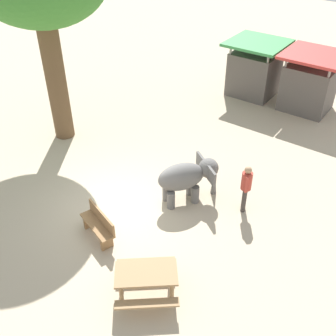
{
  "coord_description": "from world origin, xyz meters",
  "views": [
    {
      "loc": [
        6.83,
        -6.81,
        8.39
      ],
      "look_at": [
        0.72,
        1.69,
        0.8
      ],
      "focal_mm": 42.84,
      "sensor_mm": 36.0,
      "label": 1
    }
  ],
  "objects_px": {
    "market_stall_green": "(254,71)",
    "market_stall_red": "(309,85)",
    "wooden_bench": "(99,224)",
    "picnic_table_near": "(146,278)",
    "elephant": "(187,177)",
    "person_handler": "(246,185)"
  },
  "relations": [
    {
      "from": "market_stall_green",
      "to": "market_stall_red",
      "type": "xyz_separation_m",
      "value": [
        2.6,
        0.0,
        0.0
      ]
    },
    {
      "from": "wooden_bench",
      "to": "picnic_table_near",
      "type": "relative_size",
      "value": 0.69
    },
    {
      "from": "wooden_bench",
      "to": "picnic_table_near",
      "type": "xyz_separation_m",
      "value": [
        2.31,
        -0.77,
        0.12
      ]
    },
    {
      "from": "elephant",
      "to": "market_stall_red",
      "type": "relative_size",
      "value": 0.76
    },
    {
      "from": "wooden_bench",
      "to": "market_stall_green",
      "type": "height_order",
      "value": "market_stall_green"
    },
    {
      "from": "elephant",
      "to": "market_stall_green",
      "type": "bearing_deg",
      "value": 46.65
    },
    {
      "from": "elephant",
      "to": "market_stall_green",
      "type": "height_order",
      "value": "market_stall_green"
    },
    {
      "from": "elephant",
      "to": "person_handler",
      "type": "height_order",
      "value": "person_handler"
    },
    {
      "from": "elephant",
      "to": "wooden_bench",
      "type": "xyz_separation_m",
      "value": [
        -1.11,
        -2.83,
        -0.42
      ]
    },
    {
      "from": "elephant",
      "to": "market_stall_red",
      "type": "bearing_deg",
      "value": 28.93
    },
    {
      "from": "picnic_table_near",
      "to": "market_stall_green",
      "type": "bearing_deg",
      "value": -115.15
    },
    {
      "from": "wooden_bench",
      "to": "market_stall_red",
      "type": "relative_size",
      "value": 0.58
    },
    {
      "from": "wooden_bench",
      "to": "picnic_table_near",
      "type": "bearing_deg",
      "value": -179.8
    },
    {
      "from": "wooden_bench",
      "to": "market_stall_green",
      "type": "distance_m",
      "value": 11.18
    },
    {
      "from": "elephant",
      "to": "person_handler",
      "type": "xyz_separation_m",
      "value": [
        1.69,
        0.62,
        0.06
      ]
    },
    {
      "from": "person_handler",
      "to": "picnic_table_near",
      "type": "height_order",
      "value": "person_handler"
    },
    {
      "from": "market_stall_red",
      "to": "market_stall_green",
      "type": "bearing_deg",
      "value": 180.0
    },
    {
      "from": "picnic_table_near",
      "to": "wooden_bench",
      "type": "bearing_deg",
      "value": -57.64
    },
    {
      "from": "person_handler",
      "to": "wooden_bench",
      "type": "relative_size",
      "value": 1.11
    },
    {
      "from": "elephant",
      "to": "person_handler",
      "type": "distance_m",
      "value": 1.8
    },
    {
      "from": "market_stall_green",
      "to": "elephant",
      "type": "bearing_deg",
      "value": -77.85
    },
    {
      "from": "elephant",
      "to": "market_stall_green",
      "type": "relative_size",
      "value": 0.76
    }
  ]
}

